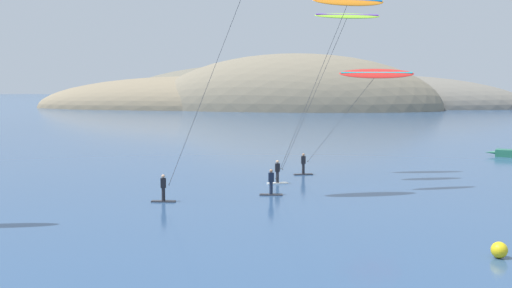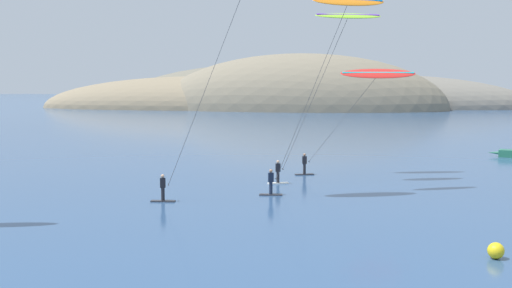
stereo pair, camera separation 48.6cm
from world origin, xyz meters
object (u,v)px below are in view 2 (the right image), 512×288
at_px(kitesurfer_red, 372,81).
at_px(marker_buoy, 496,251).
at_px(kitesurfer_lime, 341,32).
at_px(kitesurfer_orange, 340,20).

relative_size(kitesurfer_red, marker_buoy, 13.55).
height_order(kitesurfer_lime, marker_buoy, kitesurfer_lime).
bearing_deg(kitesurfer_orange, marker_buoy, -65.08).
xyz_separation_m(kitesurfer_red, kitesurfer_lime, (-2.40, -4.51, 3.49)).
relative_size(kitesurfer_orange, marker_buoy, 18.63).
relative_size(kitesurfer_red, kitesurfer_lime, 0.77).
bearing_deg(marker_buoy, kitesurfer_red, 101.02).
xyz_separation_m(kitesurfer_lime, kitesurfer_orange, (0.07, -4.33, 0.48)).
bearing_deg(kitesurfer_orange, kitesurfer_lime, 90.91).
height_order(kitesurfer_red, marker_buoy, kitesurfer_red).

